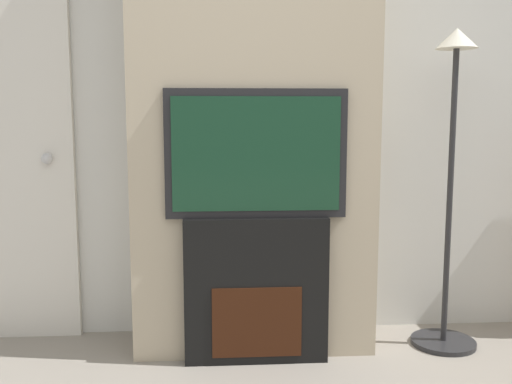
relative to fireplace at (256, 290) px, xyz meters
The scene contains 5 objects.
wall_back 1.09m from the fireplace, 90.00° to the left, with size 6.00×0.06×2.70m.
chimney_breast 1.01m from the fireplace, 90.00° to the left, with size 1.22×0.41×2.70m.
fireplace is the anchor object (origin of this frame).
television 0.67m from the fireplace, 90.00° to the right, with size 0.87×0.07×0.61m.
floor_lamp 1.17m from the fireplace, ahead, with size 0.34×0.34×1.64m.
Camera 1 is at (-0.18, -1.13, 1.21)m, focal length 40.00 mm.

